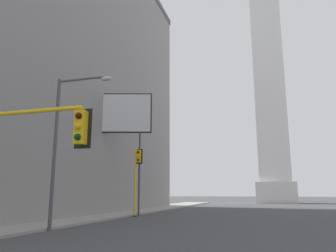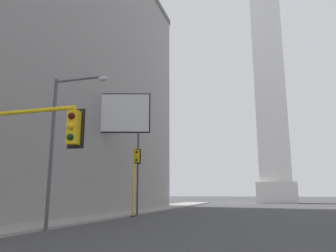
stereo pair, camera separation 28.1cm
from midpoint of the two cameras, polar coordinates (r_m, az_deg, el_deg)
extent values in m
cube|color=gray|center=(29.98, -11.71, -15.01)|extent=(5.00, 83.49, 0.15)
cube|color=gray|center=(39.56, -25.40, 9.22)|extent=(21.78, 45.33, 30.56)
cube|color=silver|center=(71.02, 18.17, -10.98)|extent=(7.70, 7.70, 4.12)
cube|color=white|center=(76.81, 16.78, 11.30)|extent=(6.16, 6.16, 54.23)
cylinder|color=yellow|center=(12.68, -25.97, 2.06)|extent=(5.43, 0.14, 0.14)
cube|color=#E5B20F|center=(10.91, -15.67, -0.24)|extent=(0.37, 0.37, 1.10)
cube|color=black|center=(11.07, -15.26, -0.42)|extent=(0.58, 0.09, 1.32)
sphere|color=#410907|center=(10.82, -16.01, 1.72)|extent=(0.22, 0.22, 0.22)
sphere|color=yellow|center=(10.75, -16.11, -0.05)|extent=(0.22, 0.22, 0.22)
sphere|color=#073410|center=(10.69, -16.22, -1.84)|extent=(0.22, 0.22, 0.22)
cylinder|color=yellow|center=(29.12, -6.01, -9.66)|extent=(0.18, 0.18, 5.88)
cylinder|color=#262626|center=(29.17, -6.13, -15.34)|extent=(0.40, 0.40, 0.10)
cube|color=#E5B20F|center=(29.17, -5.39, -5.26)|extent=(0.37, 0.37, 1.10)
cube|color=black|center=(29.34, -5.29, -5.30)|extent=(0.58, 0.08, 1.32)
sphere|color=#410907|center=(29.03, -5.48, -4.55)|extent=(0.22, 0.22, 0.22)
sphere|color=yellow|center=(28.99, -5.49, -5.22)|extent=(0.22, 0.22, 0.22)
sphere|color=#073410|center=(28.95, -5.51, -5.89)|extent=(0.22, 0.22, 0.22)
cylinder|color=#4C4C51|center=(19.47, -19.53, -4.22)|extent=(0.20, 0.20, 8.52)
cylinder|color=#4C4C51|center=(19.57, -15.10, 7.87)|extent=(3.01, 0.12, 0.12)
sphere|color=#4C4C51|center=(20.37, -18.75, 7.31)|extent=(0.20, 0.20, 0.20)
ellipsoid|color=silver|center=(18.81, -11.17, 8.09)|extent=(0.64, 0.36, 0.26)
cylinder|color=#3F3F42|center=(31.12, -13.76, -7.89)|extent=(0.18, 0.18, 7.64)
cylinder|color=#3F3F42|center=(30.41, -5.30, -8.09)|extent=(0.18, 0.18, 7.64)
cube|color=silver|center=(31.52, -9.24, 2.26)|extent=(6.28, 2.13, 3.62)
cube|color=black|center=(31.52, -9.24, 2.26)|extent=(6.48, 2.09, 3.86)
camera|label=1|loc=(0.14, -90.13, 0.03)|focal=35.00mm
camera|label=2|loc=(0.14, 89.87, -0.03)|focal=35.00mm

